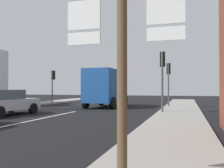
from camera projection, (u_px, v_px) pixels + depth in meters
ground_plane at (61, 115)px, 15.00m from camera, size 80.00×80.00×0.00m
sidewalk_right at (177, 122)px, 11.18m from camera, size 2.56×44.00×0.14m
lane_centre_stripe at (18, 123)px, 11.16m from camera, size 0.16×12.00×0.01m
sedan_far at (5, 102)px, 14.54m from camera, size 2.19×4.31×1.47m
delivery_truck at (106, 87)px, 20.69m from camera, size 2.64×5.08×3.05m
route_sign_post at (122, 63)px, 3.46m from camera, size 1.66×0.14×3.20m
traffic_light_far_left at (53, 79)px, 25.43m from camera, size 0.30×0.49×3.32m
traffic_light_far_right at (169, 75)px, 20.48m from camera, size 0.30×0.49×3.58m
traffic_light_near_right at (162, 68)px, 15.43m from camera, size 0.30×0.49×3.77m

